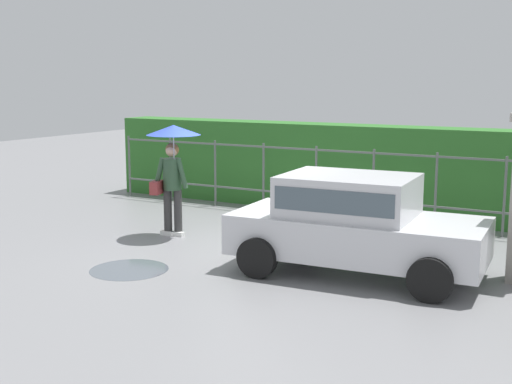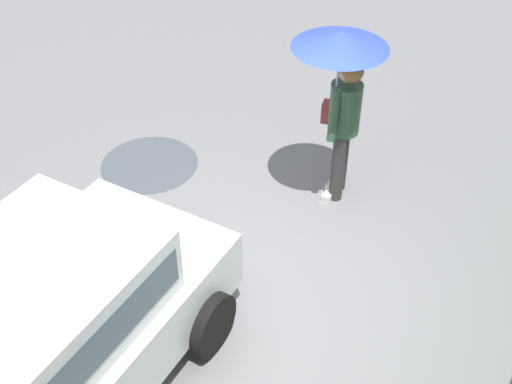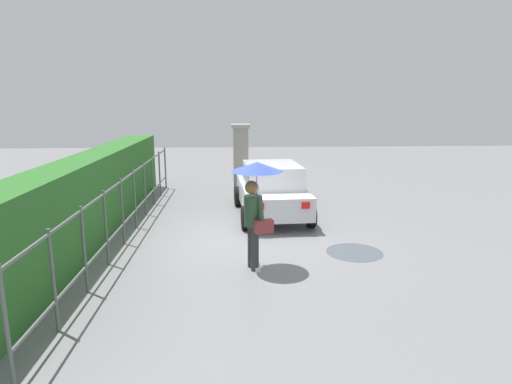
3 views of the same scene
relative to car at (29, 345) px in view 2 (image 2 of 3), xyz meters
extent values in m
plane|color=slate|center=(-2.08, 0.66, -0.80)|extent=(40.00, 40.00, 0.00)
cube|color=silver|center=(0.06, 0.00, -0.22)|extent=(3.80, 1.88, 0.60)
cube|color=silver|center=(-0.09, -0.01, 0.38)|extent=(1.99, 1.56, 0.60)
cube|color=#4C5B66|center=(-0.09, -0.01, 0.40)|extent=(1.84, 1.57, 0.33)
cylinder|color=black|center=(-1.24, 0.76, -0.50)|extent=(0.61, 0.22, 0.60)
cylinder|color=black|center=(-1.13, -0.92, -0.50)|extent=(0.61, 0.22, 0.60)
cube|color=red|center=(-1.83, 0.43, -0.07)|extent=(0.07, 0.20, 0.16)
cube|color=red|center=(-1.76, -0.67, -0.07)|extent=(0.07, 0.20, 0.16)
cylinder|color=#333333|center=(-3.73, 0.71, -0.37)|extent=(0.15, 0.15, 0.86)
cylinder|color=#333333|center=(-3.92, 0.65, -0.37)|extent=(0.15, 0.15, 0.86)
cube|color=white|center=(-3.72, 0.65, -0.76)|extent=(0.26, 0.10, 0.08)
cube|color=white|center=(-3.91, 0.59, -0.76)|extent=(0.26, 0.10, 0.08)
cylinder|color=#2D4C33|center=(-3.83, 0.68, 0.35)|extent=(0.34, 0.34, 0.58)
sphere|color=#DBAD89|center=(-3.83, 0.68, 0.78)|extent=(0.22, 0.22, 0.22)
sphere|color=olive|center=(-3.84, 0.71, 0.80)|extent=(0.25, 0.25, 0.25)
cylinder|color=#2D4C33|center=(-3.60, 0.66, 0.37)|extent=(0.24, 0.15, 0.56)
cylinder|color=#2D4C33|center=(-4.02, 0.54, 0.37)|extent=(0.24, 0.15, 0.56)
cylinder|color=#B2B2B7|center=(-3.72, 0.60, 0.69)|extent=(0.02, 0.02, 0.77)
cone|color=blue|center=(-3.72, 0.60, 1.16)|extent=(0.99, 0.99, 0.18)
cube|color=maroon|center=(-4.05, 0.49, 0.11)|extent=(0.25, 0.37, 0.24)
cylinder|color=#4C545B|center=(-3.04, -1.52, -0.80)|extent=(1.20, 1.20, 0.00)
camera|label=1|loc=(3.52, -9.18, 2.08)|focal=47.01mm
camera|label=2|loc=(1.61, 3.12, 4.00)|focal=45.45mm
camera|label=3|loc=(-11.67, 1.03, 2.39)|focal=30.38mm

